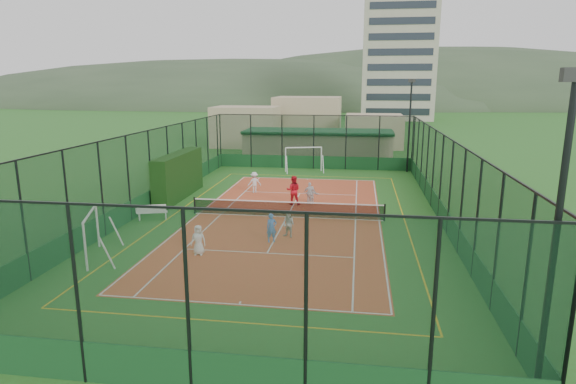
% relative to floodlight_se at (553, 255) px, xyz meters
% --- Properties ---
extents(ground, '(300.00, 300.00, 0.00)m').
position_rel_floodlight_se_xyz_m(ground, '(-8.60, 16.60, -4.12)').
color(ground, '#326322').
rests_on(ground, ground).
extents(court_slab, '(11.17, 23.97, 0.01)m').
position_rel_floodlight_se_xyz_m(court_slab, '(-8.60, 16.60, -4.12)').
color(court_slab, '#B95429').
rests_on(court_slab, ground).
extents(tennis_net, '(11.67, 0.12, 1.06)m').
position_rel_floodlight_se_xyz_m(tennis_net, '(-8.60, 16.60, -3.59)').
color(tennis_net, black).
rests_on(tennis_net, ground).
extents(perimeter_fence, '(18.12, 34.12, 5.00)m').
position_rel_floodlight_se_xyz_m(perimeter_fence, '(-8.60, 16.60, -1.62)').
color(perimeter_fence, '#10311D').
rests_on(perimeter_fence, ground).
extents(floodlight_se, '(0.60, 0.26, 8.25)m').
position_rel_floodlight_se_xyz_m(floodlight_se, '(0.00, 0.00, 0.00)').
color(floodlight_se, black).
rests_on(floodlight_se, ground).
extents(floodlight_ne, '(0.60, 0.26, 8.25)m').
position_rel_floodlight_se_xyz_m(floodlight_ne, '(0.00, 33.20, 0.00)').
color(floodlight_ne, black).
rests_on(floodlight_ne, ground).
extents(clubhouse, '(15.20, 7.20, 3.15)m').
position_rel_floodlight_se_xyz_m(clubhouse, '(-8.60, 38.60, -2.55)').
color(clubhouse, tan).
rests_on(clubhouse, ground).
extents(apartment_tower, '(15.00, 12.00, 30.00)m').
position_rel_floodlight_se_xyz_m(apartment_tower, '(3.40, 98.60, 10.88)').
color(apartment_tower, beige).
rests_on(apartment_tower, ground).
extents(distant_hills, '(200.00, 60.00, 24.00)m').
position_rel_floodlight_se_xyz_m(distant_hills, '(-8.60, 166.60, -4.12)').
color(distant_hills, '#384C33').
rests_on(distant_hills, ground).
extents(hedge_left, '(1.07, 7.14, 3.12)m').
position_rel_floodlight_se_xyz_m(hedge_left, '(-16.90, 20.63, -2.56)').
color(hedge_left, black).
rests_on(hedge_left, ground).
extents(white_bench, '(1.79, 1.00, 0.97)m').
position_rel_floodlight_se_xyz_m(white_bench, '(-16.40, 14.92, -3.64)').
color(white_bench, white).
rests_on(white_bench, ground).
extents(futsal_goal_near, '(3.45, 2.08, 2.14)m').
position_rel_floodlight_se_xyz_m(futsal_goal_near, '(-16.45, 8.44, -3.05)').
color(futsal_goal_near, white).
rests_on(futsal_goal_near, ground).
extents(futsal_goal_far, '(3.54, 1.87, 2.20)m').
position_rel_floodlight_se_xyz_m(futsal_goal_far, '(-9.36, 31.98, -3.03)').
color(futsal_goal_far, white).
rests_on(futsal_goal_far, ground).
extents(child_near_left, '(0.73, 0.51, 1.43)m').
position_rel_floodlight_se_xyz_m(child_near_left, '(-11.76, 9.58, -3.40)').
color(child_near_left, white).
rests_on(child_near_left, court_slab).
extents(child_near_mid, '(0.64, 0.55, 1.48)m').
position_rel_floodlight_se_xyz_m(child_near_mid, '(-8.69, 11.89, -3.37)').
color(child_near_mid, '#4A78D2').
rests_on(child_near_mid, court_slab).
extents(child_near_right, '(0.85, 0.78, 1.41)m').
position_rel_floodlight_se_xyz_m(child_near_right, '(-7.94, 12.78, -3.41)').
color(child_near_right, silver).
rests_on(child_near_right, court_slab).
extents(child_far_left, '(1.14, 0.91, 1.54)m').
position_rel_floodlight_se_xyz_m(child_far_left, '(-11.94, 22.77, -3.35)').
color(child_far_left, white).
rests_on(child_far_left, court_slab).
extents(child_far_right, '(0.86, 0.36, 1.47)m').
position_rel_floodlight_se_xyz_m(child_far_right, '(-7.56, 19.96, -3.38)').
color(child_far_right, silver).
rests_on(child_far_right, court_slab).
extents(child_far_back, '(1.11, 0.63, 1.15)m').
position_rel_floodlight_se_xyz_m(child_far_back, '(-7.47, 20.32, -3.54)').
color(child_far_back, white).
rests_on(child_far_back, court_slab).
extents(coach, '(0.98, 0.78, 1.94)m').
position_rel_floodlight_se_xyz_m(coach, '(-8.63, 19.70, -3.15)').
color(coach, red).
rests_on(coach, court_slab).
extents(tennis_balls, '(3.00, 1.23, 0.07)m').
position_rel_floodlight_se_xyz_m(tennis_balls, '(-8.48, 17.94, -4.08)').
color(tennis_balls, '#CCE033').
rests_on(tennis_balls, court_slab).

